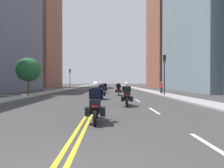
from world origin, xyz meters
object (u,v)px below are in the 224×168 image
street_tree_0 (28,70)px  motorcycle_0 (96,106)px  motorcycle_2 (101,92)px  motorcycle_4 (105,88)px  motorcycle_1 (127,96)px  traffic_cone_0 (45,92)px  pedestrian_0 (161,88)px  motorcycle_3 (119,90)px  traffic_light_far (70,75)px  traffic_light_near (164,68)px

street_tree_0 → motorcycle_0: bearing=-60.2°
motorcycle_2 → motorcycle_4: (0.20, 10.74, -0.01)m
motorcycle_0 → motorcycle_1: size_ratio=1.00×
motorcycle_2 → street_tree_0: size_ratio=0.49×
motorcycle_0 → motorcycle_2: 10.12m
motorcycle_1 → motorcycle_4: bearing=99.0°
motorcycle_0 → traffic_cone_0: 16.42m
motorcycle_4 → motorcycle_1: bearing=-81.8°
motorcycle_4 → traffic_cone_0: bearing=-137.0°
motorcycle_4 → street_tree_0: 10.72m
pedestrian_0 → motorcycle_2: bearing=73.0°
motorcycle_0 → pedestrian_0: size_ratio=1.29×
motorcycle_1 → motorcycle_2: motorcycle_2 is taller
motorcycle_1 → motorcycle_4: (-1.64, 15.68, 0.01)m
motorcycle_4 → street_tree_0: size_ratio=0.50×
motorcycle_3 → traffic_light_far: (-9.58, 19.90, 2.43)m
motorcycle_4 → traffic_light_far: (-7.89, 14.44, 2.44)m
traffic_light_near → traffic_light_far: 25.74m
motorcycle_2 → traffic_cone_0: (-6.63, 4.86, -0.27)m
traffic_light_near → street_tree_0: traffic_light_near is taller
motorcycle_1 → motorcycle_3: bearing=92.7°
traffic_light_far → street_tree_0: (-1.12, -19.72, -0.05)m
street_tree_0 → motorcycle_4: bearing=30.4°
traffic_cone_0 → street_tree_0: 3.48m
motorcycle_0 → traffic_light_near: bearing=63.1°
motorcycle_0 → traffic_light_far: (-7.79, 35.29, 2.44)m
motorcycle_3 → motorcycle_4: motorcycle_3 is taller
motorcycle_1 → pedestrian_0: size_ratio=1.29×
traffic_light_near → motorcycle_4: bearing=135.6°
motorcycle_3 → traffic_light_near: bearing=-10.1°
traffic_light_near → motorcycle_2: bearing=-150.0°
motorcycle_1 → traffic_cone_0: 12.95m
street_tree_0 → pedestrian_0: bearing=6.8°
motorcycle_1 → traffic_light_far: (-9.53, 30.11, 2.44)m
traffic_light_near → motorcycle_3: bearing=166.7°
motorcycle_4 → traffic_cone_0: 9.01m
motorcycle_4 → traffic_light_near: (6.82, -6.69, 2.54)m
motorcycle_0 → motorcycle_2: size_ratio=0.99×
traffic_cone_0 → motorcycle_1: bearing=-49.2°
street_tree_0 → traffic_cone_0: bearing=-15.2°
motorcycle_2 → motorcycle_1: bearing=-71.3°
traffic_light_near → traffic_cone_0: bearing=176.6°
pedestrian_0 → street_tree_0: street_tree_0 is taller
motorcycle_3 → traffic_light_far: bearing=118.9°
motorcycle_4 → traffic_light_near: 9.88m
motorcycle_1 → traffic_light_near: bearing=63.0°
motorcycle_2 → traffic_light_far: 26.44m
traffic_cone_0 → traffic_light_far: size_ratio=0.19×
traffic_cone_0 → street_tree_0: (-2.19, 0.60, 2.64)m
traffic_light_far → pedestrian_0: bearing=-49.2°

